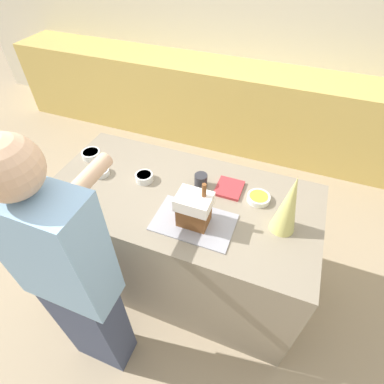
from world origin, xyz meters
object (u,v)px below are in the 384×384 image
object	(u,v)px
mug	(201,181)
person	(73,282)
cookbook	(229,188)
candy_bowl_front_corner	(144,177)
candy_bowl_near_tray_left	(101,171)
candy_bowl_far_left	(258,198)
decorative_tree	(289,205)
baking_tray	(194,222)
gingerbread_house	(194,209)
candy_bowl_center_rear	(91,154)

from	to	relation	value
mug	person	xyz separation A→B (m)	(-0.36, -0.85, -0.07)
cookbook	candy_bowl_front_corner	bearing A→B (deg)	-167.99
candy_bowl_front_corner	candy_bowl_near_tray_left	world-z (taller)	candy_bowl_front_corner
candy_bowl_far_left	person	xyz separation A→B (m)	(-0.73, -0.85, -0.04)
candy_bowl_front_corner	decorative_tree	bearing A→B (deg)	-5.01
baking_tray	candy_bowl_front_corner	xyz separation A→B (m)	(-0.43, 0.22, 0.02)
candy_bowl_front_corner	cookbook	size ratio (longest dim) A/B	0.64
candy_bowl_far_left	mug	world-z (taller)	mug
gingerbread_house	cookbook	xyz separation A→B (m)	(0.11, 0.34, -0.11)
candy_bowl_far_left	mug	distance (m)	0.37
candy_bowl_near_tray_left	person	world-z (taller)	person
candy_bowl_front_corner	person	bearing A→B (deg)	-89.93
baking_tray	gingerbread_house	world-z (taller)	gingerbread_house
mug	person	size ratio (longest dim) A/B	0.05
mug	decorative_tree	bearing A→B (deg)	-16.61
baking_tray	candy_bowl_near_tray_left	distance (m)	0.75
gingerbread_house	baking_tray	bearing A→B (deg)	-153.65
candy_bowl_center_rear	candy_bowl_far_left	world-z (taller)	candy_bowl_center_rear
cookbook	person	distance (m)	1.03
candy_bowl_front_corner	mug	xyz separation A→B (m)	(0.36, 0.08, 0.02)
gingerbread_house	candy_bowl_far_left	xyz separation A→B (m)	(0.30, 0.31, -0.10)
decorative_tree	cookbook	distance (m)	0.45
gingerbread_house	decorative_tree	world-z (taller)	decorative_tree
baking_tray	mug	size ratio (longest dim) A/B	5.08
cookbook	mug	distance (m)	0.19
candy_bowl_front_corner	cookbook	xyz separation A→B (m)	(0.54, 0.12, -0.02)
decorative_tree	person	world-z (taller)	person
candy_bowl_front_corner	baking_tray	bearing A→B (deg)	-27.19
decorative_tree	candy_bowl_front_corner	xyz separation A→B (m)	(-0.90, 0.08, -0.16)
candy_bowl_front_corner	candy_bowl_far_left	distance (m)	0.74
decorative_tree	person	distance (m)	1.15
gingerbread_house	mug	size ratio (longest dim) A/B	3.19
gingerbread_house	person	size ratio (longest dim) A/B	0.16
decorative_tree	candy_bowl_near_tray_left	distance (m)	1.21
candy_bowl_near_tray_left	candy_bowl_far_left	bearing A→B (deg)	7.28
decorative_tree	person	xyz separation A→B (m)	(-0.90, -0.69, -0.21)
baking_tray	mug	world-z (taller)	mug
candy_bowl_front_corner	candy_bowl_far_left	size ratio (longest dim) A/B	0.82
candy_bowl_front_corner	mug	world-z (taller)	mug
baking_tray	cookbook	xyz separation A→B (m)	(0.11, 0.34, 0.01)
candy_bowl_center_rear	gingerbread_house	bearing A→B (deg)	-18.83
baking_tray	candy_bowl_front_corner	distance (m)	0.48
candy_bowl_far_left	mug	size ratio (longest dim) A/B	1.55
candy_bowl_front_corner	cookbook	distance (m)	0.55
baking_tray	candy_bowl_far_left	bearing A→B (deg)	45.23
baking_tray	candy_bowl_center_rear	world-z (taller)	candy_bowl_center_rear
baking_tray	gingerbread_house	bearing A→B (deg)	26.35
candy_bowl_near_tray_left	candy_bowl_center_rear	bearing A→B (deg)	141.32
baking_tray	candy_bowl_near_tray_left	world-z (taller)	candy_bowl_near_tray_left
decorative_tree	mug	distance (m)	0.58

